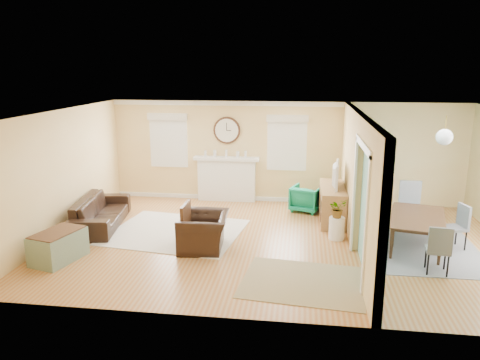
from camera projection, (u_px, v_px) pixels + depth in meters
The scene contains 27 objects.
floor at pixel (277, 243), 9.42m from camera, with size 9.00×9.00×0.00m, color #A55C25.
wall_back at pixel (285, 152), 12.00m from camera, with size 9.00×0.02×2.60m, color #E0B56D.
wall_front at pixel (267, 233), 6.22m from camera, with size 9.00×0.02×2.60m, color #E0B56D.
wall_left at pixel (62, 173), 9.69m from camera, with size 0.02×6.00×2.60m, color #E0B56D.
ceiling at pixel (280, 113), 8.80m from camera, with size 9.00×6.00×0.02m, color white.
partition at pixel (356, 176), 9.17m from camera, with size 0.17×6.00×2.60m.
fireplace at pixel (227, 178), 12.24m from camera, with size 1.70×0.30×1.17m.
wall_clock at pixel (227, 130), 12.03m from camera, with size 0.70×0.07×0.70m.
window_left at pixel (169, 137), 12.26m from camera, with size 1.05×0.13×1.42m.
window_right at pixel (287, 139), 11.86m from camera, with size 1.05×0.13×1.42m.
pendant at pixel (444, 137), 8.51m from camera, with size 0.30×0.30×0.55m.
rug_cream at pixel (176, 232), 10.00m from camera, with size 2.70×2.34×0.01m, color beige.
rug_jute at pixel (303, 282), 7.69m from camera, with size 1.98×1.62×0.01m, color tan.
rug_grey at pixel (417, 247), 9.19m from camera, with size 2.25×2.82×0.01m, color slate.
sofa at pixel (101, 212), 10.34m from camera, with size 2.20×0.86×0.64m, color black.
eames_chair at pixel (204, 231), 9.05m from camera, with size 1.06×0.92×0.69m, color black.
green_chair at pixel (306, 199), 11.41m from camera, with size 0.67×0.69×0.62m, color #196E5A.
trunk at pixel (58, 246), 8.49m from camera, with size 0.81×1.08×0.56m.
credenza at pixel (332, 204), 10.69m from camera, with size 0.55×1.61×0.80m.
tv at pixel (332, 175), 10.53m from camera, with size 0.97×0.13×0.56m, color black.
garden_stool at pixel (337, 228), 9.56m from camera, with size 0.31×0.31×0.46m, color white.
potted_plant at pixel (338, 208), 9.46m from camera, with size 0.35×0.31×0.39m, color #337F33.
dining_table at pixel (418, 232), 9.12m from camera, with size 1.78×0.99×0.63m, color #4C2A18.
dining_chair_n at pixel (411, 202), 10.06m from camera, with size 0.46×0.46×1.04m.
dining_chair_s at pixel (438, 245), 7.93m from camera, with size 0.43×0.43×0.87m.
dining_chair_w at pixel (383, 215), 9.22m from camera, with size 0.48×0.48×1.01m.
dining_chair_e at pixel (455, 223), 9.00m from camera, with size 0.48×0.48×0.88m.
Camera 1 is at (0.43, -8.87, 3.46)m, focal length 35.00 mm.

